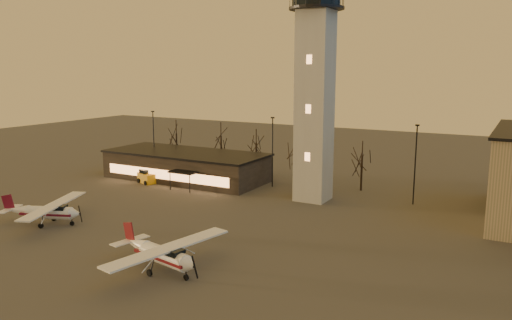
# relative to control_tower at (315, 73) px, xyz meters

# --- Properties ---
(ground) EXTENTS (220.00, 220.00, 0.00)m
(ground) POSITION_rel_control_tower_xyz_m (0.00, -30.00, -16.33)
(ground) COLOR #3D3B39
(ground) RESTS_ON ground
(control_tower) EXTENTS (6.80, 6.80, 32.60)m
(control_tower) POSITION_rel_control_tower_xyz_m (0.00, 0.00, 0.00)
(control_tower) COLOR #A09C97
(control_tower) RESTS_ON ground
(terminal) EXTENTS (25.40, 12.20, 4.30)m
(terminal) POSITION_rel_control_tower_xyz_m (-21.99, 1.98, -14.17)
(terminal) COLOR black
(terminal) RESTS_ON ground
(light_poles) EXTENTS (58.50, 12.25, 10.14)m
(light_poles) POSITION_rel_control_tower_xyz_m (0.50, 1.00, -10.92)
(light_poles) COLOR black
(light_poles) RESTS_ON ground
(tree_row) EXTENTS (37.20, 9.20, 8.80)m
(tree_row) POSITION_rel_control_tower_xyz_m (-13.70, 9.16, -10.39)
(tree_row) COLOR black
(tree_row) RESTS_ON ground
(cessna_front) EXTENTS (9.91, 12.46, 3.43)m
(cessna_front) POSITION_rel_control_tower_xyz_m (-1.50, -28.09, -15.15)
(cessna_front) COLOR white
(cessna_front) RESTS_ON ground
(cessna_rear) EXTENTS (9.66, 11.69, 3.31)m
(cessna_rear) POSITION_rel_control_tower_xyz_m (-20.93, -23.89, -15.19)
(cessna_rear) COLOR white
(cessna_rear) RESTS_ON ground
(service_cart) EXTENTS (3.59, 2.89, 2.02)m
(service_cart) POSITION_rel_control_tower_xyz_m (-25.55, -2.97, -15.55)
(service_cart) COLOR #C2890B
(service_cart) RESTS_ON ground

